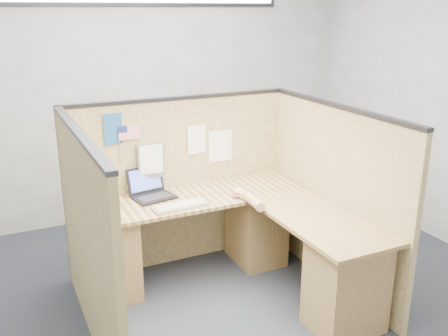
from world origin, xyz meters
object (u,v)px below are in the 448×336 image
l_desk (235,247)px  laptop (151,190)px  keyboard (181,206)px  mouse (239,194)px

l_desk → laptop: laptop is taller
l_desk → laptop: size_ratio=5.36×
laptop → keyboard: 0.37m
l_desk → keyboard: 0.56m
l_desk → keyboard: size_ratio=4.26×
keyboard → mouse: 0.53m
keyboard → laptop: bearing=106.4°
l_desk → mouse: (0.14, 0.21, 0.36)m
l_desk → keyboard: keyboard is taller
l_desk → mouse: 0.44m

